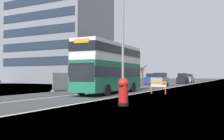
% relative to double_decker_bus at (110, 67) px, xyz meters
% --- Properties ---
extents(ground, '(140.00, 280.00, 0.10)m').
position_rel_double_decker_bus_xyz_m(ground, '(0.29, -6.57, -2.58)').
color(ground, '#38383A').
extents(double_decker_bus, '(2.98, 10.52, 4.75)m').
position_rel_double_decker_bus_xyz_m(double_decker_bus, '(0.00, 0.00, 0.00)').
color(double_decker_bus, '#196042').
rests_on(double_decker_bus, ground).
extents(lamppost_foreground, '(0.29, 0.70, 9.63)m').
position_rel_double_decker_bus_xyz_m(lamppost_foreground, '(3.63, -4.95, 2.04)').
color(lamppost_foreground, gray).
rests_on(lamppost_foreground, ground).
extents(red_pillar_postbox, '(0.61, 0.61, 1.57)m').
position_rel_double_decker_bus_xyz_m(red_pillar_postbox, '(5.38, -8.69, -1.67)').
color(red_pillar_postbox, black).
rests_on(red_pillar_postbox, ground).
extents(roadworks_barrier, '(1.50, 0.52, 1.17)m').
position_rel_double_decker_bus_xyz_m(roadworks_barrier, '(4.35, 1.41, -1.80)').
color(roadworks_barrier, orange).
rests_on(roadworks_barrier, ground).
extents(construction_site_fence, '(0.44, 13.80, 2.07)m').
position_rel_double_decker_bus_xyz_m(construction_site_fence, '(-6.75, 6.35, -1.54)').
color(construction_site_fence, '#A8AAAD').
rests_on(construction_site_fence, ground).
extents(car_oncoming_near, '(2.02, 3.85, 2.16)m').
position_rel_double_decker_bus_xyz_m(car_oncoming_near, '(-0.49, 18.30, -1.52)').
color(car_oncoming_near, gray).
rests_on(car_oncoming_near, ground).
extents(car_receding_mid, '(2.08, 3.83, 2.12)m').
position_rel_double_decker_bus_xyz_m(car_receding_mid, '(-4.33, 25.82, -1.53)').
color(car_receding_mid, navy).
rests_on(car_receding_mid, ground).
extents(car_receding_far, '(2.03, 3.87, 2.19)m').
position_rel_double_decker_bus_xyz_m(car_receding_far, '(0.21, 32.27, -1.51)').
color(car_receding_far, black).
rests_on(car_receding_far, ground).
extents(car_far_side, '(2.08, 4.51, 2.08)m').
position_rel_double_decker_bus_xyz_m(car_far_side, '(-0.44, 42.06, -1.54)').
color(car_far_side, gray).
rests_on(car_far_side, ground).
extents(bare_tree_far_verge_near, '(2.82, 3.30, 5.25)m').
position_rel_double_decker_bus_xyz_m(bare_tree_far_verge_near, '(-13.56, 25.64, 0.30)').
color(bare_tree_far_verge_near, '#4C3D2D').
rests_on(bare_tree_far_verge_near, ground).
extents(bare_tree_far_verge_mid, '(2.93, 2.62, 5.10)m').
position_rel_double_decker_bus_xyz_m(bare_tree_far_verge_mid, '(-14.92, 41.86, -0.18)').
color(bare_tree_far_verge_mid, '#4C3D2D').
rests_on(bare_tree_far_verge_mid, ground).
extents(bare_tree_far_verge_far, '(2.62, 3.09, 4.96)m').
position_rel_double_decker_bus_xyz_m(bare_tree_far_verge_far, '(-11.00, 38.32, -0.16)').
color(bare_tree_far_verge_far, '#4C3D2D').
rests_on(bare_tree_far_verge_far, ground).
extents(backdrop_office_block, '(21.19, 15.68, 22.69)m').
position_rel_double_decker_bus_xyz_m(backdrop_office_block, '(-27.41, 26.34, 8.82)').
color(backdrop_office_block, gray).
rests_on(backdrop_office_block, ground).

